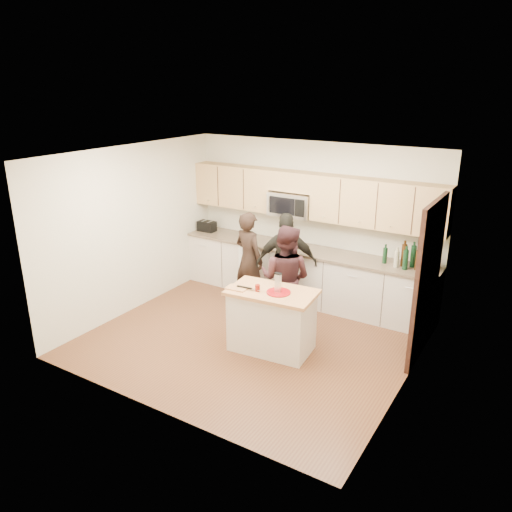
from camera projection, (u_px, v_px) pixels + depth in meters
The scene contains 21 objects.
floor at pixel (251, 339), 7.39m from camera, with size 4.50×4.50×0.00m, color brown.
room_shell at pixel (251, 227), 6.82m from camera, with size 4.52×4.02×2.71m.
back_cabinetry at pixel (303, 274), 8.59m from camera, with size 4.50×0.66×0.94m.
upper_cabinetry at pixel (311, 195), 8.24m from camera, with size 4.50×0.33×0.75m.
microwave at pixel (292, 204), 8.44m from camera, with size 0.76×0.41×0.40m.
doorway at pixel (429, 277), 6.63m from camera, with size 0.06×1.25×2.20m.
framed_picture at pixel (428, 243), 7.60m from camera, with size 0.30×0.03×0.38m.
dish_towel at pixel (251, 250), 8.80m from camera, with size 0.34×0.60×0.48m.
island at pixel (272, 320), 6.98m from camera, with size 1.26×0.81×0.90m.
red_plate at pixel (279, 292), 6.76m from camera, with size 0.33×0.33×0.02m, color maroon.
box_grater at pixel (278, 282), 6.72m from camera, with size 0.10×0.06×0.27m.
drink_glass at pixel (257, 288), 6.81m from camera, with size 0.07×0.07×0.09m, color maroon.
cutting_board at pixel (237, 288), 6.89m from camera, with size 0.29×0.18×0.02m, color #B8824D.
tongs at pixel (244, 287), 6.88m from camera, with size 0.23×0.03×0.02m, color black.
knife at pixel (254, 289), 6.82m from camera, with size 0.19×0.02×0.01m, color silver.
toaster at pixel (207, 226), 9.39m from camera, with size 0.33×0.20×0.19m.
bottle_cluster at pixel (407, 256), 7.53m from camera, with size 0.67×0.33×0.40m.
orchid at pixel (433, 256), 7.35m from camera, with size 0.26×0.21×0.47m, color #366628.
woman_left at pixel (249, 259), 8.31m from camera, with size 0.59×0.39×1.62m, color black.
woman_center at pixel (285, 279), 7.44m from camera, with size 0.80×0.63×1.65m, color black.
woman_right at pixel (286, 264), 8.04m from camera, with size 0.98×0.41×1.67m, color black.
Camera 1 is at (3.50, -5.56, 3.60)m, focal length 35.00 mm.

